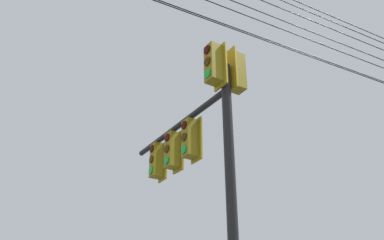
% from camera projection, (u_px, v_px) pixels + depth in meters
% --- Properties ---
extents(signal_mast_assembly, '(2.02, 4.10, 7.22)m').
position_uv_depth(signal_mast_assembly, '(201.00, 148.00, 8.45)').
color(signal_mast_assembly, black).
rests_on(signal_mast_assembly, ground).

